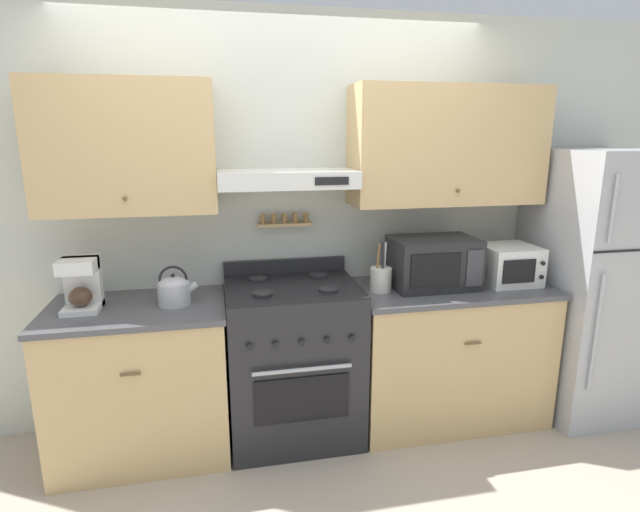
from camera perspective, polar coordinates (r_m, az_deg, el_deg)
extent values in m
plane|color=#B2A38E|center=(3.07, -1.94, -22.68)|extent=(16.00, 16.00, 0.00)
cube|color=silver|center=(3.21, -4.26, 3.85)|extent=(5.20, 0.08, 2.55)
cube|color=tan|center=(2.97, -21.29, 11.48)|extent=(0.95, 0.33, 0.72)
sphere|color=brown|center=(2.81, -21.40, 6.10)|extent=(0.02, 0.02, 0.02)
cube|color=tan|center=(3.26, 14.37, 12.09)|extent=(1.21, 0.33, 0.72)
sphere|color=brown|center=(3.11, 15.51, 7.20)|extent=(0.02, 0.02, 0.02)
cube|color=silver|center=(2.95, -3.78, 8.79)|extent=(0.80, 0.37, 0.10)
cube|color=black|center=(2.81, 1.38, 8.56)|extent=(0.19, 0.01, 0.04)
cube|color=tan|center=(3.13, -4.07, 3.61)|extent=(0.34, 0.07, 0.02)
cylinder|color=olive|center=(3.11, -6.57, 4.23)|extent=(0.03, 0.03, 0.06)
cylinder|color=olive|center=(3.12, -5.32, 4.28)|extent=(0.03, 0.03, 0.06)
cylinder|color=olive|center=(3.12, -4.08, 4.33)|extent=(0.03, 0.03, 0.06)
cylinder|color=olive|center=(3.13, -2.84, 4.38)|extent=(0.03, 0.03, 0.06)
cylinder|color=olive|center=(3.15, -1.62, 4.43)|extent=(0.03, 0.03, 0.06)
cube|color=tan|center=(3.14, -19.60, -13.42)|extent=(0.95, 0.64, 0.86)
cube|color=#4C4C51|center=(2.97, -20.29, -5.68)|extent=(0.97, 0.66, 0.03)
cylinder|color=brown|center=(2.76, -20.86, -12.55)|extent=(0.10, 0.01, 0.01)
cube|color=tan|center=(3.41, 14.17, -10.76)|extent=(1.21, 0.64, 0.86)
cube|color=#4C4C51|center=(3.26, 14.63, -3.56)|extent=(1.23, 0.66, 0.03)
cylinder|color=brown|center=(3.06, 17.10, -9.53)|extent=(0.10, 0.01, 0.01)
cube|color=#232326|center=(3.11, -3.09, -11.98)|extent=(0.78, 0.62, 0.95)
cube|color=black|center=(2.87, -2.06, -16.06)|extent=(0.53, 0.01, 0.27)
cylinder|color=#ADAFB5|center=(2.76, -2.01, -12.87)|extent=(0.54, 0.02, 0.02)
cube|color=black|center=(2.93, -3.21, -3.48)|extent=(0.78, 0.62, 0.01)
cylinder|color=#232326|center=(2.77, -6.58, -4.32)|extent=(0.11, 0.11, 0.02)
cylinder|color=#232326|center=(2.82, 1.00, -3.86)|extent=(0.11, 0.11, 0.02)
cylinder|color=#232326|center=(3.05, -7.11, -2.60)|extent=(0.11, 0.11, 0.02)
cylinder|color=#232326|center=(3.10, -0.22, -2.22)|extent=(0.11, 0.11, 0.02)
cylinder|color=black|center=(2.68, -8.10, -10.24)|extent=(0.03, 0.02, 0.03)
cylinder|color=black|center=(2.69, -5.08, -10.06)|extent=(0.03, 0.02, 0.03)
cylinder|color=black|center=(2.71, -2.09, -9.84)|extent=(0.03, 0.02, 0.03)
cylinder|color=black|center=(2.73, 0.84, -9.61)|extent=(0.03, 0.02, 0.03)
cylinder|color=black|center=(2.76, 3.72, -9.36)|extent=(0.03, 0.02, 0.03)
cube|color=#232326|center=(3.20, -4.01, -1.11)|extent=(0.78, 0.04, 0.09)
cube|color=#ADAFB5|center=(3.74, 28.47, -2.78)|extent=(0.66, 0.74, 1.74)
cylinder|color=#ADAFB5|center=(3.18, 30.54, 4.61)|extent=(0.02, 0.02, 0.38)
cylinder|color=#ADAFB5|center=(3.35, 29.03, -7.75)|extent=(0.02, 0.02, 0.73)
cylinder|color=#B7B7BC|center=(2.91, -16.34, -4.15)|extent=(0.18, 0.18, 0.12)
ellipsoid|color=#B7B7BC|center=(2.89, -16.42, -2.98)|extent=(0.16, 0.16, 0.07)
sphere|color=black|center=(2.88, -16.48, -2.11)|extent=(0.02, 0.02, 0.02)
cylinder|color=#B7B7BC|center=(2.90, -14.70, -3.73)|extent=(0.11, 0.04, 0.09)
torus|color=black|center=(2.88, -16.45, -2.57)|extent=(0.16, 0.01, 0.16)
cube|color=white|center=(3.00, -25.47, -5.35)|extent=(0.19, 0.22, 0.03)
cube|color=white|center=(3.03, -25.43, -2.63)|extent=(0.19, 0.08, 0.29)
cube|color=white|center=(2.93, -25.99, -1.01)|extent=(0.19, 0.18, 0.07)
ellipsoid|color=#4C3323|center=(2.96, -25.70, -4.21)|extent=(0.12, 0.12, 0.11)
cube|color=#232326|center=(3.17, 12.79, -0.73)|extent=(0.52, 0.34, 0.31)
cube|color=black|center=(2.99, 13.10, -1.63)|extent=(0.31, 0.01, 0.20)
cube|color=#38383D|center=(3.10, 17.27, -1.35)|extent=(0.10, 0.01, 0.22)
cylinder|color=silver|center=(3.05, 6.97, -2.67)|extent=(0.13, 0.13, 0.14)
cylinder|color=olive|center=(2.99, 6.69, -0.05)|extent=(0.01, 0.05, 0.16)
cylinder|color=#28282B|center=(3.01, 7.15, 0.03)|extent=(0.01, 0.04, 0.16)
cylinder|color=#B2B2B7|center=(3.03, 7.46, 0.09)|extent=(0.01, 0.03, 0.16)
cube|color=white|center=(3.40, 20.68, -0.90)|extent=(0.33, 0.32, 0.24)
cube|color=black|center=(3.25, 21.81, -1.64)|extent=(0.21, 0.01, 0.15)
cylinder|color=black|center=(3.32, 24.14, -0.77)|extent=(0.03, 0.01, 0.03)
cylinder|color=black|center=(3.34, 24.00, -2.21)|extent=(0.03, 0.01, 0.03)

